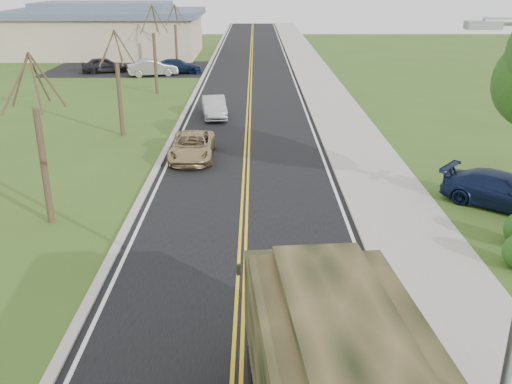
{
  "coord_description": "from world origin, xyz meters",
  "views": [
    {
      "loc": [
        0.41,
        -9.0,
        8.43
      ],
      "look_at": [
        0.44,
        8.34,
        1.8
      ],
      "focal_mm": 40.0,
      "sensor_mm": 36.0,
      "label": 1
    }
  ],
  "objects_px": {
    "military_truck": "(335,383)",
    "sedan_silver": "(214,107)",
    "pickup_navy": "(503,191)",
    "suv_champagne": "(192,146)"
  },
  "relations": [
    {
      "from": "military_truck",
      "to": "sedan_silver",
      "type": "height_order",
      "value": "military_truck"
    },
    {
      "from": "military_truck",
      "to": "pickup_navy",
      "type": "bearing_deg",
      "value": 51.93
    },
    {
      "from": "suv_champagne",
      "to": "sedan_silver",
      "type": "bearing_deg",
      "value": 85.87
    },
    {
      "from": "military_truck",
      "to": "suv_champagne",
      "type": "relative_size",
      "value": 1.68
    },
    {
      "from": "sedan_silver",
      "to": "suv_champagne",
      "type": "bearing_deg",
      "value": -101.27
    },
    {
      "from": "suv_champagne",
      "to": "pickup_navy",
      "type": "bearing_deg",
      "value": -27.26
    },
    {
      "from": "military_truck",
      "to": "suv_champagne",
      "type": "height_order",
      "value": "military_truck"
    },
    {
      "from": "pickup_navy",
      "to": "military_truck",
      "type": "bearing_deg",
      "value": -173.61
    },
    {
      "from": "military_truck",
      "to": "suv_champagne",
      "type": "distance_m",
      "value": 19.51
    },
    {
      "from": "sedan_silver",
      "to": "pickup_navy",
      "type": "height_order",
      "value": "pickup_navy"
    }
  ]
}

